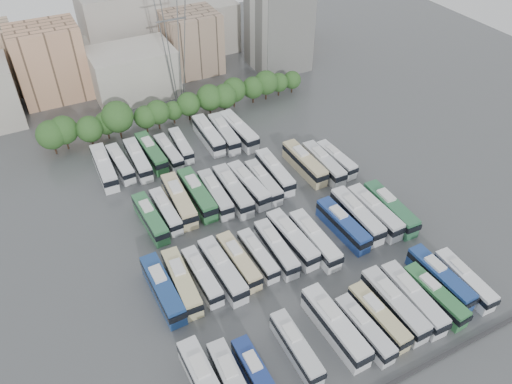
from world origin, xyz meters
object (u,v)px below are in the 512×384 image
bus_r2_s3 (179,200)px  bus_r2_s4 (197,194)px  bus_r2_s2 (166,211)px  bus_r2_s6 (233,190)px  bus_r2_s12 (323,163)px  bus_r1_s7 (292,239)px  bus_r0_s1 (233,384)px  bus_r3_s8 (224,133)px  bus_r3_s1 (120,163)px  bus_r0_s4 (296,347)px  bus_r2_s1 (150,218)px  bus_r0_s7 (364,329)px  bus_r2_s7 (248,185)px  bus_r0_s0 (205,384)px  bus_r2_s5 (215,194)px  apartment_tower (279,20)px  bus_r0_s6 (335,326)px  bus_r2_s13 (336,159)px  bus_r1_s5 (258,255)px  bus_r1_s11 (357,215)px  bus_r3_s4 (169,152)px  bus_r3_s7 (208,135)px  bus_r2_s8 (263,182)px  bus_r3_s9 (239,130)px  bus_r0_s8 (378,316)px  bus_r1_s10 (343,225)px  bus_r1_s2 (202,276)px  bus_r1_s3 (222,270)px  bus_r1_s4 (239,261)px  bus_r2_s9 (275,172)px  bus_r3_s5 (181,145)px  bus_r1_s6 (276,248)px  bus_r3_s2 (138,159)px  bus_r0_s2 (258,377)px  bus_r1_s8 (315,239)px  electricity_pylon (172,31)px  bus_r1_s0 (163,289)px  bus_r0_s13 (464,280)px  bus_r1_s1 (182,282)px  bus_r3_s0 (104,167)px  bus_r0_s12 (440,278)px  bus_r0_s11 (435,295)px  bus_r0_s9 (394,304)px  bus_r0_s10 (413,298)px  bus_r1_s12 (374,212)px

bus_r2_s3 → bus_r2_s4: bearing=4.6°
bus_r2_s2 → bus_r2_s6: (13.15, -0.55, 0.34)m
bus_r2_s12 → bus_r1_s7: bearing=-135.7°
bus_r0_s1 → bus_r3_s8: bus_r3_s8 is taller
bus_r3_s1 → bus_r0_s4: bearing=-82.2°
bus_r2_s1 → bus_r0_s7: bearing=-64.1°
bus_r2_s7 → bus_r0_s1: bearing=-122.3°
bus_r0_s0 → bus_r2_s5: 38.41m
apartment_tower → bus_r0_s6: apartment_tower is taller
bus_r0_s0 → bus_r2_s13: size_ratio=1.15×
bus_r1_s5 → bus_r1_s11: size_ratio=0.81×
bus_r3_s4 → bus_r3_s7: bus_r3_s7 is taller
bus_r2_s8 → bus_r3_s9: size_ratio=0.87×
bus_r2_s5 → bus_r0_s8: bearing=-72.9°
bus_r2_s1 → bus_r3_s8: 29.92m
bus_r1_s5 → bus_r2_s2: bearing=118.7°
bus_r1_s10 → bus_r2_s12: bus_r2_s12 is taller
bus_r1_s2 → bus_r1_s3: bearing=-9.8°
bus_r1_s4 → bus_r2_s9: size_ratio=0.92×
bus_r0_s4 → bus_r3_s5: size_ratio=1.04×
bus_r2_s13 → bus_r3_s4: bearing=146.1°
bus_r1_s5 → bus_r1_s6: (3.33, -0.15, 0.19)m
bus_r2_s3 → bus_r3_s2: bearing=102.7°
bus_r0_s2 → bus_r2_s3: (3.21, 37.90, 0.32)m
bus_r1_s8 → bus_r2_s2: bus_r1_s8 is taller
apartment_tower → electricity_pylon: 33.47m
bus_r1_s0 → bus_r1_s6: bearing=-2.1°
bus_r0_s13 → bus_r3_s1: bearing=127.7°
bus_r1_s5 → bus_r3_s7: bearing=78.6°
bus_r0_s6 → bus_r0_s13: 22.99m
bus_r1_s1 → bus_r0_s7: bearing=-42.5°
bus_r0_s8 → bus_r3_s0: bearing=114.1°
bus_r0_s12 → bus_r1_s6: bus_r0_s12 is taller
bus_r1_s11 → bus_r3_s4: (-23.21, 34.40, -0.32)m
bus_r0_s13 → bus_r0_s11: bearing=-175.7°
bus_r1_s0 → bus_r1_s3: 9.71m
bus_r0_s8 → bus_r1_s10: size_ratio=0.92×
bus_r2_s1 → bus_r3_s7: size_ratio=0.93×
bus_r0_s9 → bus_r0_s10: size_ratio=1.00×
bus_r0_s9 → bus_r3_s5: bus_r0_s9 is taller
bus_r0_s11 → bus_r2_s2: (-29.81, 36.91, -0.08)m
bus_r1_s5 → bus_r1_s7: (6.76, 0.46, 0.33)m
bus_r0_s7 → bus_r1_s12: size_ratio=0.86×
bus_r2_s5 → bus_r1_s6: bearing=-77.4°
bus_r0_s0 → bus_r0_s1: 3.49m
bus_r1_s7 → bus_r1_s8: size_ratio=1.01×
electricity_pylon → bus_r2_s13: (19.69, -38.95, -16.93)m
bus_r2_s8 → bus_r1_s3: bearing=-132.9°
bus_r3_s4 → bus_r1_s4: bearing=-92.7°
bus_r0_s10 → bus_r1_s1: 35.13m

